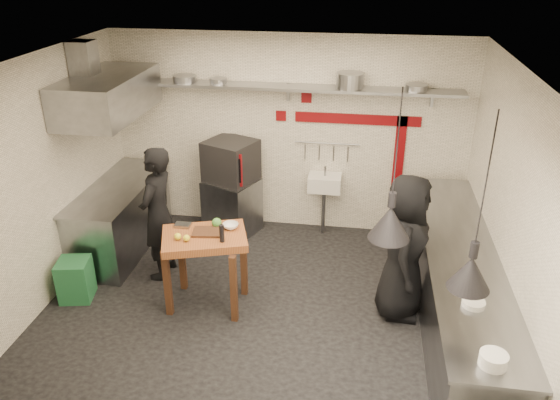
# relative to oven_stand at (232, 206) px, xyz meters

# --- Properties ---
(floor) EXTENTS (5.00, 5.00, 0.00)m
(floor) POSITION_rel_oven_stand_xyz_m (0.76, -1.74, -0.40)
(floor) COLOR black
(floor) RESTS_ON ground
(ceiling) EXTENTS (5.00, 5.00, 0.00)m
(ceiling) POSITION_rel_oven_stand_xyz_m (0.76, -1.74, 2.40)
(ceiling) COLOR beige
(ceiling) RESTS_ON floor
(wall_back) EXTENTS (5.00, 0.04, 2.80)m
(wall_back) POSITION_rel_oven_stand_xyz_m (0.76, 0.36, 1.00)
(wall_back) COLOR silver
(wall_back) RESTS_ON floor
(wall_front) EXTENTS (5.00, 0.04, 2.80)m
(wall_front) POSITION_rel_oven_stand_xyz_m (0.76, -3.84, 1.00)
(wall_front) COLOR silver
(wall_front) RESTS_ON floor
(wall_left) EXTENTS (0.04, 4.20, 2.80)m
(wall_left) POSITION_rel_oven_stand_xyz_m (-1.74, -1.74, 1.00)
(wall_left) COLOR silver
(wall_left) RESTS_ON floor
(wall_right) EXTENTS (0.04, 4.20, 2.80)m
(wall_right) POSITION_rel_oven_stand_xyz_m (3.26, -1.74, 1.00)
(wall_right) COLOR silver
(wall_right) RESTS_ON floor
(red_band_horiz) EXTENTS (1.70, 0.02, 0.14)m
(red_band_horiz) POSITION_rel_oven_stand_xyz_m (1.71, 0.34, 1.28)
(red_band_horiz) COLOR #6A080C
(red_band_horiz) RESTS_ON wall_back
(red_band_vert) EXTENTS (0.14, 0.02, 1.10)m
(red_band_vert) POSITION_rel_oven_stand_xyz_m (2.31, 0.34, 0.80)
(red_band_vert) COLOR #6A080C
(red_band_vert) RESTS_ON wall_back
(red_tile_a) EXTENTS (0.14, 0.02, 0.14)m
(red_tile_a) POSITION_rel_oven_stand_xyz_m (1.01, 0.34, 1.55)
(red_tile_a) COLOR #6A080C
(red_tile_a) RESTS_ON wall_back
(red_tile_b) EXTENTS (0.14, 0.02, 0.14)m
(red_tile_b) POSITION_rel_oven_stand_xyz_m (0.66, 0.34, 1.28)
(red_tile_b) COLOR #6A080C
(red_tile_b) RESTS_ON wall_back
(back_shelf) EXTENTS (4.60, 0.34, 0.04)m
(back_shelf) POSITION_rel_oven_stand_xyz_m (0.76, 0.18, 1.72)
(back_shelf) COLOR slate
(back_shelf) RESTS_ON wall_back
(shelf_bracket_left) EXTENTS (0.04, 0.06, 0.24)m
(shelf_bracket_left) POSITION_rel_oven_stand_xyz_m (-1.14, 0.33, 1.62)
(shelf_bracket_left) COLOR slate
(shelf_bracket_left) RESTS_ON wall_back
(shelf_bracket_mid) EXTENTS (0.04, 0.06, 0.24)m
(shelf_bracket_mid) POSITION_rel_oven_stand_xyz_m (0.76, 0.33, 1.62)
(shelf_bracket_mid) COLOR slate
(shelf_bracket_mid) RESTS_ON wall_back
(shelf_bracket_right) EXTENTS (0.04, 0.06, 0.24)m
(shelf_bracket_right) POSITION_rel_oven_stand_xyz_m (2.66, 0.33, 1.62)
(shelf_bracket_right) COLOR slate
(shelf_bracket_right) RESTS_ON wall_back
(pan_far_left) EXTENTS (0.33, 0.33, 0.09)m
(pan_far_left) POSITION_rel_oven_stand_xyz_m (-0.63, 0.18, 1.79)
(pan_far_left) COLOR slate
(pan_far_left) RESTS_ON back_shelf
(pan_mid_left) EXTENTS (0.25, 0.25, 0.07)m
(pan_mid_left) POSITION_rel_oven_stand_xyz_m (-0.17, 0.18, 1.78)
(pan_mid_left) COLOR slate
(pan_mid_left) RESTS_ON back_shelf
(stock_pot) EXTENTS (0.47, 0.47, 0.20)m
(stock_pot) POSITION_rel_oven_stand_xyz_m (1.59, 0.18, 1.84)
(stock_pot) COLOR slate
(stock_pot) RESTS_ON back_shelf
(pan_right) EXTENTS (0.35, 0.35, 0.08)m
(pan_right) POSITION_rel_oven_stand_xyz_m (2.43, 0.18, 1.78)
(pan_right) COLOR slate
(pan_right) RESTS_ON back_shelf
(oven_stand) EXTENTS (0.86, 0.83, 0.80)m
(oven_stand) POSITION_rel_oven_stand_xyz_m (0.00, 0.00, 0.00)
(oven_stand) COLOR slate
(oven_stand) RESTS_ON floor
(combi_oven) EXTENTS (0.82, 0.79, 0.58)m
(combi_oven) POSITION_rel_oven_stand_xyz_m (-0.00, 0.03, 0.69)
(combi_oven) COLOR black
(combi_oven) RESTS_ON oven_stand
(oven_door) EXTENTS (0.42, 0.20, 0.46)m
(oven_door) POSITION_rel_oven_stand_xyz_m (0.03, -0.22, 0.69)
(oven_door) COLOR #6A080C
(oven_door) RESTS_ON combi_oven
(oven_glass) EXTENTS (0.37, 0.18, 0.34)m
(oven_glass) POSITION_rel_oven_stand_xyz_m (0.04, -0.24, 0.69)
(oven_glass) COLOR black
(oven_glass) RESTS_ON oven_door
(hand_sink) EXTENTS (0.46, 0.34, 0.22)m
(hand_sink) POSITION_rel_oven_stand_xyz_m (1.31, 0.18, 0.38)
(hand_sink) COLOR silver
(hand_sink) RESTS_ON wall_back
(sink_tap) EXTENTS (0.03, 0.03, 0.14)m
(sink_tap) POSITION_rel_oven_stand_xyz_m (1.31, 0.18, 0.56)
(sink_tap) COLOR slate
(sink_tap) RESTS_ON hand_sink
(sink_drain) EXTENTS (0.06, 0.06, 0.66)m
(sink_drain) POSITION_rel_oven_stand_xyz_m (1.31, 0.14, -0.06)
(sink_drain) COLOR slate
(sink_drain) RESTS_ON floor
(utensil_rail) EXTENTS (0.90, 0.02, 0.02)m
(utensil_rail) POSITION_rel_oven_stand_xyz_m (1.31, 0.32, 0.92)
(utensil_rail) COLOR slate
(utensil_rail) RESTS_ON wall_back
(counter_right) EXTENTS (0.70, 3.80, 0.90)m
(counter_right) POSITION_rel_oven_stand_xyz_m (2.91, -1.74, 0.05)
(counter_right) COLOR slate
(counter_right) RESTS_ON floor
(counter_right_top) EXTENTS (0.76, 3.90, 0.03)m
(counter_right_top) POSITION_rel_oven_stand_xyz_m (2.91, -1.74, 0.52)
(counter_right_top) COLOR slate
(counter_right_top) RESTS_ON counter_right
(plate_stack) EXTENTS (0.28, 0.28, 0.11)m
(plate_stack) POSITION_rel_oven_stand_xyz_m (2.88, -3.47, 0.59)
(plate_stack) COLOR silver
(plate_stack) RESTS_ON counter_right_top
(small_bowl_right) EXTENTS (0.21, 0.21, 0.05)m
(small_bowl_right) POSITION_rel_oven_stand_xyz_m (2.86, -2.70, 0.56)
(small_bowl_right) COLOR silver
(small_bowl_right) RESTS_ON counter_right_top
(counter_left) EXTENTS (0.70, 1.90, 0.90)m
(counter_left) POSITION_rel_oven_stand_xyz_m (-1.39, -0.69, 0.05)
(counter_left) COLOR slate
(counter_left) RESTS_ON floor
(counter_left_top) EXTENTS (0.76, 2.00, 0.03)m
(counter_left_top) POSITION_rel_oven_stand_xyz_m (-1.39, -0.69, 0.52)
(counter_left_top) COLOR slate
(counter_left_top) RESTS_ON counter_left
(extractor_hood) EXTENTS (0.78, 1.60, 0.50)m
(extractor_hood) POSITION_rel_oven_stand_xyz_m (-1.34, -0.69, 1.75)
(extractor_hood) COLOR slate
(extractor_hood) RESTS_ON ceiling
(hood_duct) EXTENTS (0.28, 0.28, 0.50)m
(hood_duct) POSITION_rel_oven_stand_xyz_m (-1.59, -0.69, 2.15)
(hood_duct) COLOR slate
(hood_duct) RESTS_ON ceiling
(green_bin) EXTENTS (0.42, 0.42, 0.50)m
(green_bin) POSITION_rel_oven_stand_xyz_m (-1.45, -1.92, -0.15)
(green_bin) COLOR #1F6337
(green_bin) RESTS_ON floor
(prep_table) EXTENTS (1.07, 0.89, 0.92)m
(prep_table) POSITION_rel_oven_stand_xyz_m (0.13, -1.79, 0.06)
(prep_table) COLOR brown
(prep_table) RESTS_ON floor
(cutting_board) EXTENTS (0.37, 0.28, 0.02)m
(cutting_board) POSITION_rel_oven_stand_xyz_m (0.16, -1.75, 0.53)
(cutting_board) COLOR #442717
(cutting_board) RESTS_ON prep_table
(pepper_mill) EXTENTS (0.06, 0.06, 0.20)m
(pepper_mill) POSITION_rel_oven_stand_xyz_m (0.36, -1.91, 0.62)
(pepper_mill) COLOR black
(pepper_mill) RESTS_ON prep_table
(lemon_a) EXTENTS (0.10, 0.10, 0.08)m
(lemon_a) POSITION_rel_oven_stand_xyz_m (-0.12, -1.94, 0.56)
(lemon_a) COLOR yellow
(lemon_a) RESTS_ON prep_table
(lemon_b) EXTENTS (0.09, 0.09, 0.07)m
(lemon_b) POSITION_rel_oven_stand_xyz_m (-0.02, -1.96, 0.56)
(lemon_b) COLOR yellow
(lemon_b) RESTS_ON prep_table
(veg_ball) EXTENTS (0.14, 0.14, 0.11)m
(veg_ball) POSITION_rel_oven_stand_xyz_m (0.22, -1.59, 0.57)
(veg_ball) COLOR #438533
(veg_ball) RESTS_ON prep_table
(steel_tray) EXTENTS (0.18, 0.12, 0.03)m
(steel_tray) POSITION_rel_oven_stand_xyz_m (-0.17, -1.64, 0.54)
(steel_tray) COLOR slate
(steel_tray) RESTS_ON prep_table
(bowl) EXTENTS (0.24, 0.24, 0.06)m
(bowl) POSITION_rel_oven_stand_xyz_m (0.38, -1.60, 0.55)
(bowl) COLOR silver
(bowl) RESTS_ON prep_table
(heat_lamp_near) EXTENTS (0.47, 0.47, 1.40)m
(heat_lamp_near) POSITION_rel_oven_stand_xyz_m (2.08, -2.43, 1.70)
(heat_lamp_near) COLOR black
(heat_lamp_near) RESTS_ON ceiling
(heat_lamp_far) EXTENTS (0.44, 0.44, 1.50)m
(heat_lamp_far) POSITION_rel_oven_stand_xyz_m (2.72, -2.99, 1.65)
(heat_lamp_far) COLOR black
(heat_lamp_far) RESTS_ON ceiling
(chef_left) EXTENTS (0.48, 0.67, 1.71)m
(chef_left) POSITION_rel_oven_stand_xyz_m (-0.61, -1.26, 0.45)
(chef_left) COLOR black
(chef_left) RESTS_ON floor
(chef_right) EXTENTS (0.62, 0.88, 1.69)m
(chef_right) POSITION_rel_oven_stand_xyz_m (2.32, -1.61, 0.45)
(chef_right) COLOR black
(chef_right) RESTS_ON floor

